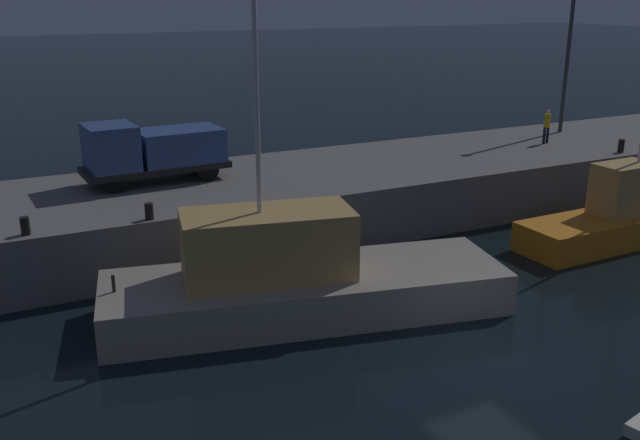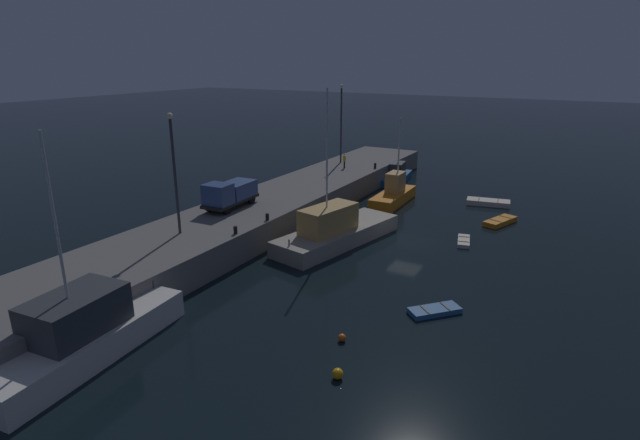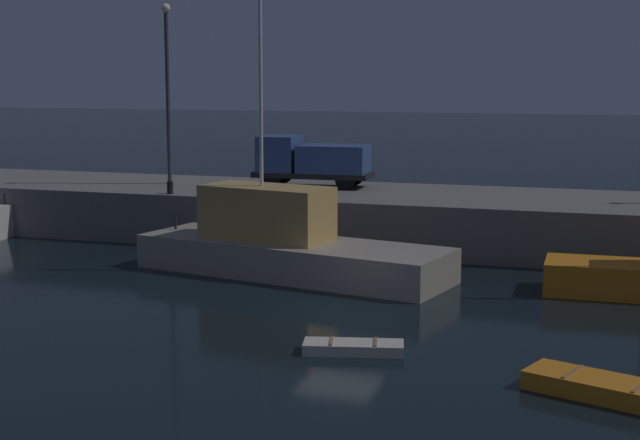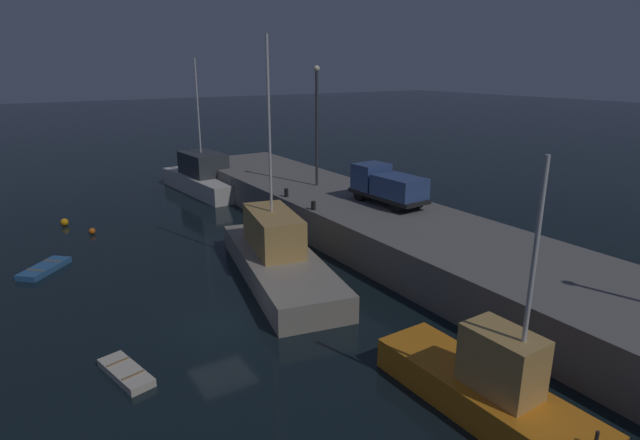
% 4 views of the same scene
% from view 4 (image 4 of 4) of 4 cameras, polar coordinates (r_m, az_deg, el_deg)
% --- Properties ---
extents(ground_plane, '(320.00, 320.00, 0.00)m').
position_cam_4_polar(ground_plane, '(23.01, -11.04, -11.51)').
color(ground_plane, black).
extents(pier_quay, '(56.30, 7.82, 2.26)m').
position_cam_4_polar(pier_quay, '(29.00, 12.55, -3.07)').
color(pier_quay, slate).
rests_on(pier_quay, ground).
extents(fishing_boat_blue, '(12.58, 6.07, 12.27)m').
position_cam_4_polar(fishing_boat_blue, '(27.28, -4.70, -4.01)').
color(fishing_boat_blue, gray).
rests_on(fishing_boat_blue, ground).
extents(fishing_boat_white, '(11.15, 4.41, 11.39)m').
position_cam_4_polar(fishing_boat_white, '(46.67, -12.70, 4.66)').
color(fishing_boat_white, silver).
rests_on(fishing_boat_white, ground).
extents(fishing_boat_orange, '(7.85, 2.51, 8.57)m').
position_cam_4_polar(fishing_boat_orange, '(17.99, 18.16, -17.25)').
color(fishing_boat_orange, orange).
rests_on(fishing_boat_orange, ground).
extents(rowboat_white_mid, '(2.85, 1.52, 0.34)m').
position_cam_4_polar(rowboat_white_mid, '(20.56, -20.78, -15.57)').
color(rowboat_white_mid, beige).
rests_on(rowboat_white_mid, ground).
extents(dinghy_red_small, '(3.04, 2.94, 0.35)m').
position_cam_4_polar(dinghy_red_small, '(31.93, -28.31, -4.76)').
color(dinghy_red_small, '#2D6099').
rests_on(dinghy_red_small, ground).
extents(mooring_buoy_near, '(0.42, 0.42, 0.42)m').
position_cam_4_polar(mooring_buoy_near, '(37.36, -24.01, -1.14)').
color(mooring_buoy_near, orange).
rests_on(mooring_buoy_near, ground).
extents(mooring_buoy_mid, '(0.53, 0.53, 0.53)m').
position_cam_4_polar(mooring_buoy_mid, '(40.11, -26.54, -0.22)').
color(mooring_buoy_mid, orange).
rests_on(mooring_buoy_mid, ground).
extents(lamp_post_west, '(0.44, 0.44, 8.56)m').
position_cam_4_polar(lamp_post_west, '(37.35, -0.37, 11.32)').
color(lamp_post_west, '#38383D').
rests_on(lamp_post_west, pier_quay).
extents(utility_truck, '(5.62, 2.37, 2.37)m').
position_cam_4_polar(utility_truck, '(32.95, 7.48, 3.88)').
color(utility_truck, black).
rests_on(utility_truck, pier_quay).
extents(bollard_west, '(0.28, 0.28, 0.56)m').
position_cam_4_polar(bollard_west, '(34.77, -3.76, 3.04)').
color(bollard_west, black).
rests_on(bollard_west, pier_quay).
extents(bollard_east, '(0.28, 0.28, 0.54)m').
position_cam_4_polar(bollard_east, '(31.56, -0.74, 1.63)').
color(bollard_east, black).
rests_on(bollard_east, pier_quay).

